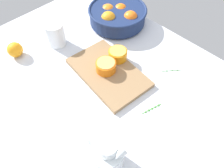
% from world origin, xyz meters
% --- Properties ---
extents(ground_plane, '(1.30, 0.91, 0.03)m').
position_xyz_m(ground_plane, '(0.00, 0.00, -0.01)').
color(ground_plane, silver).
extents(fruit_bowl, '(0.28, 0.28, 0.10)m').
position_xyz_m(fruit_bowl, '(-0.26, 0.31, 0.05)').
color(fruit_bowl, navy).
rests_on(fruit_bowl, ground_plane).
extents(juice_pitcher, '(0.14, 0.09, 0.15)m').
position_xyz_m(juice_pitcher, '(0.20, -0.19, 0.05)').
color(juice_pitcher, white).
rests_on(juice_pitcher, ground_plane).
extents(juice_glass, '(0.08, 0.08, 0.11)m').
position_xyz_m(juice_glass, '(-0.35, 0.02, 0.05)').
color(juice_glass, white).
rests_on(juice_glass, ground_plane).
extents(cutting_board, '(0.34, 0.23, 0.02)m').
position_xyz_m(cutting_board, '(-0.06, 0.05, 0.01)').
color(cutting_board, olive).
rests_on(cutting_board, ground_plane).
extents(orange_half_0, '(0.08, 0.08, 0.04)m').
position_xyz_m(orange_half_0, '(-0.07, 0.05, 0.04)').
color(orange_half_0, orange).
rests_on(orange_half_0, cutting_board).
extents(orange_half_1, '(0.08, 0.08, 0.04)m').
position_xyz_m(orange_half_1, '(-0.08, 0.13, 0.04)').
color(orange_half_1, orange).
rests_on(orange_half_1, cutting_board).
extents(loose_orange_1, '(0.06, 0.06, 0.06)m').
position_xyz_m(loose_orange_1, '(-0.41, -0.15, 0.03)').
color(loose_orange_1, orange).
rests_on(loose_orange_1, ground_plane).
extents(herb_sprig_0, '(0.03, 0.08, 0.01)m').
position_xyz_m(herb_sprig_0, '(0.17, 0.05, 0.00)').
color(herb_sprig_0, '#429334').
rests_on(herb_sprig_0, ground_plane).
extents(herb_sprig_1, '(0.06, 0.07, 0.01)m').
position_xyz_m(herb_sprig_1, '(0.11, 0.25, 0.00)').
color(herb_sprig_1, '#488342').
rests_on(herb_sprig_1, ground_plane).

